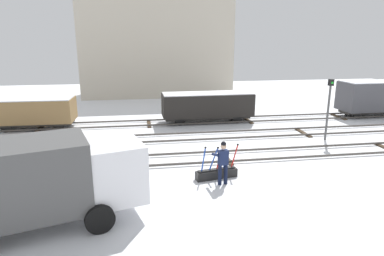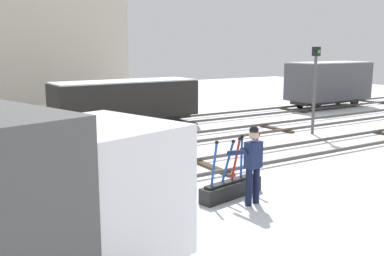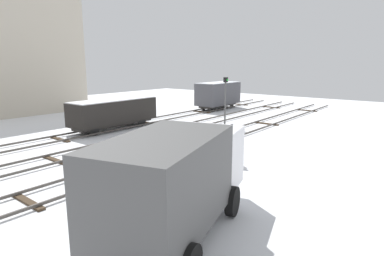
{
  "view_description": "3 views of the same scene",
  "coord_description": "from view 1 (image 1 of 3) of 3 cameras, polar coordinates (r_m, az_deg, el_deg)",
  "views": [
    {
      "loc": [
        -4.05,
        -14.96,
        5.65
      ],
      "look_at": [
        -1.38,
        2.03,
        1.07
      ],
      "focal_mm": 31.22,
      "sensor_mm": 36.0,
      "label": 1
    },
    {
      "loc": [
        -7.12,
        -10.26,
        3.5
      ],
      "look_at": [
        -0.17,
        0.83,
        1.1
      ],
      "focal_mm": 41.45,
      "sensor_mm": 36.0,
      "label": 2
    },
    {
      "loc": [
        -13.07,
        -10.27,
        4.47
      ],
      "look_at": [
        0.0,
        0.12,
        1.08
      ],
      "focal_mm": 29.82,
      "sensor_mm": 36.0,
      "label": 3
    }
  ],
  "objects": [
    {
      "name": "ground_plane",
      "position": [
        16.5,
        5.85,
        -5.18
      ],
      "size": [
        60.0,
        60.0,
        0.0
      ],
      "primitive_type": "plane",
      "color": "white"
    },
    {
      "name": "track_main_line",
      "position": [
        16.46,
        5.86,
        -4.83
      ],
      "size": [
        44.0,
        1.94,
        0.18
      ],
      "color": "#4C4742",
      "rests_on": "ground_plane"
    },
    {
      "name": "track_siding_near",
      "position": [
        19.84,
        3.2,
        -1.3
      ],
      "size": [
        44.0,
        1.94,
        0.18
      ],
      "color": "#4C4742",
      "rests_on": "ground_plane"
    },
    {
      "name": "track_siding_far",
      "position": [
        23.37,
        1.3,
        1.2
      ],
      "size": [
        44.0,
        1.94,
        0.18
      ],
      "color": "#4C4742",
      "rests_on": "ground_plane"
    },
    {
      "name": "switch_lever_frame",
      "position": [
        14.13,
        4.23,
        -7.57
      ],
      "size": [
        1.9,
        0.69,
        1.45
      ],
      "rotation": [
        0.0,
        0.0,
        0.19
      ],
      "color": "black",
      "rests_on": "ground_plane"
    },
    {
      "name": "rail_worker",
      "position": [
        13.32,
        5.29,
        -5.5
      ],
      "size": [
        0.63,
        0.74,
        1.8
      ],
      "rotation": [
        0.0,
        0.0,
        0.19
      ],
      "color": "#111831",
      "rests_on": "ground_plane"
    },
    {
      "name": "delivery_truck",
      "position": [
        11.15,
        -24.05,
        -7.83
      ],
      "size": [
        6.2,
        3.7,
        2.78
      ],
      "rotation": [
        0.0,
        0.0,
        0.28
      ],
      "color": "silver",
      "rests_on": "ground_plane"
    },
    {
      "name": "signal_post",
      "position": [
        20.4,
        22.34,
        3.99
      ],
      "size": [
        0.24,
        0.32,
        3.51
      ],
      "color": "#4C4C4C",
      "rests_on": "ground_plane"
    },
    {
      "name": "apartment_building",
      "position": [
        35.15,
        -6.06,
        14.35
      ],
      "size": [
        15.16,
        5.27,
        10.67
      ],
      "color": "beige",
      "rests_on": "ground_plane"
    },
    {
      "name": "freight_car_back_track",
      "position": [
        28.6,
        28.73,
        4.76
      ],
      "size": [
        5.18,
        2.27,
        2.65
      ],
      "rotation": [
        0.0,
        0.0,
        0.02
      ],
      "color": "#2D2B28",
      "rests_on": "ground_plane"
    },
    {
      "name": "freight_car_mid_siding",
      "position": [
        23.23,
        2.64,
        3.92
      ],
      "size": [
        6.27,
        2.05,
        2.08
      ],
      "rotation": [
        0.0,
        0.0,
        0.01
      ],
      "color": "#2D2B28",
      "rests_on": "ground_plane"
    },
    {
      "name": "freight_car_far_end",
      "position": [
        23.77,
        -25.37,
        2.66
      ],
      "size": [
        4.99,
        2.26,
        2.02
      ],
      "rotation": [
        0.0,
        0.0,
        -0.02
      ],
      "color": "#2D2B28",
      "rests_on": "ground_plane"
    }
  ]
}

